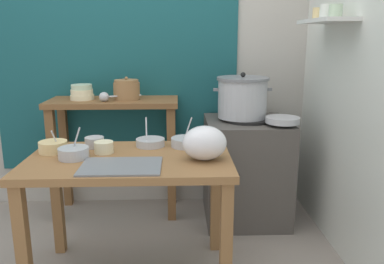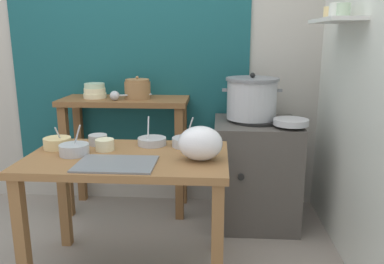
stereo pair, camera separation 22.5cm
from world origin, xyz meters
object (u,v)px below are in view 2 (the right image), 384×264
clay_pot (138,89)px  prep_bowl_5 (187,141)px  steamer_pot (252,98)px  wide_pan (291,122)px  back_shelf_table (126,127)px  prep_bowl_0 (98,139)px  prep_bowl_2 (57,143)px  prep_table (128,174)px  plastic_bag (200,143)px  serving_tray (116,164)px  prep_bowl_4 (105,144)px  ladle (117,96)px  bowl_stack_enamel (95,91)px  stove_block (255,171)px  prep_bowl_1 (152,141)px  prep_bowl_3 (74,149)px

clay_pot → prep_bowl_5: clay_pot is taller
steamer_pot → wide_pan: size_ratio=1.81×
back_shelf_table → prep_bowl_0: 0.67m
clay_pot → prep_bowl_5: (0.43, -0.67, -0.22)m
wide_pan → prep_bowl_2: size_ratio=1.49×
back_shelf_table → clay_pot: 0.31m
prep_table → plastic_bag: bearing=-8.6°
clay_pot → serving_tray: bearing=-84.8°
wide_pan → prep_bowl_4: size_ratio=2.20×
clay_pot → ladle: clay_pot is taller
prep_bowl_2 → bowl_stack_enamel: bearing=90.6°
back_shelf_table → prep_bowl_4: back_shelf_table is taller
ladle → prep_bowl_2: (-0.19, -0.67, -0.18)m
plastic_bag → prep_bowl_5: plastic_bag is taller
steamer_pot → prep_bowl_5: (-0.42, -0.56, -0.18)m
bowl_stack_enamel → plastic_bag: bearing=-47.7°
prep_table → prep_bowl_0: size_ratio=9.91×
bowl_stack_enamel → steamer_pot: bearing=-5.6°
clay_pot → bowl_stack_enamel: size_ratio=1.13×
serving_tray → plastic_bag: size_ratio=1.71×
ladle → wide_pan: bearing=-9.8°
steamer_pot → wide_pan: (0.25, -0.20, -0.13)m
prep_bowl_0 → steamer_pot: bearing=30.1°
steamer_pot → ladle: 0.98m
steamer_pot → prep_bowl_5: bearing=-127.0°
steamer_pot → serving_tray: bearing=-129.1°
prep_table → bowl_stack_enamel: bearing=117.1°
steamer_pot → stove_block: bearing=-26.6°
prep_bowl_1 → prep_bowl_3: size_ratio=1.01×
back_shelf_table → prep_table: bearing=-75.9°
stove_block → wide_pan: size_ratio=3.33×
serving_tray → prep_bowl_4: prep_bowl_4 is taller
prep_bowl_0 → back_shelf_table: bearing=89.2°
stove_block → plastic_bag: bearing=-114.8°
wide_pan → prep_bowl_5: (-0.67, -0.36, -0.05)m
prep_bowl_5 → prep_table: bearing=-147.2°
wide_pan → prep_bowl_1: prep_bowl_1 is taller
prep_bowl_2 → stove_block: bearing=27.6°
stove_block → prep_bowl_5: prep_bowl_5 is taller
prep_bowl_0 → prep_bowl_3: bearing=-107.2°
bowl_stack_enamel → wide_pan: bowl_stack_enamel is taller
plastic_bag → prep_bowl_1: size_ratio=1.37×
ladle → prep_bowl_1: 0.68m
prep_bowl_1 → prep_bowl_4: bearing=-151.6°
wide_pan → prep_table: bearing=-150.3°
bowl_stack_enamel → ladle: 0.22m
ladle → prep_bowl_0: (0.03, -0.57, -0.18)m
ladle → plastic_bag: (0.66, -0.83, -0.12)m
prep_table → ladle: bearing=108.1°
clay_pot → prep_bowl_4: clay_pot is taller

